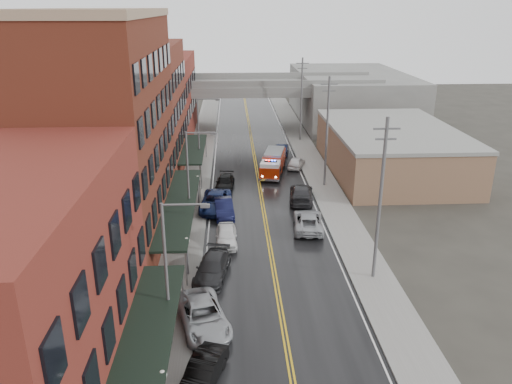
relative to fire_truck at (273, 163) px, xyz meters
name	(u,v)px	position (x,y,z in m)	size (l,w,h in m)	color
road	(262,204)	(-1.85, -9.47, -1.40)	(11.00, 160.00, 0.02)	black
sidewalk_left	(190,205)	(-9.15, -9.47, -1.33)	(3.00, 160.00, 0.15)	slate
sidewalk_right	(334,202)	(5.45, -9.47, -1.33)	(3.00, 160.00, 0.15)	slate
curb_left	(206,204)	(-7.50, -9.47, -1.33)	(0.30, 160.00, 0.15)	gray
curb_right	(318,202)	(3.80, -9.47, -1.33)	(0.30, 160.00, 0.15)	gray
brick_building_a	(15,297)	(-15.15, -35.47, 4.59)	(9.00, 18.00, 12.00)	maroon
brick_building_b	(103,136)	(-15.15, -16.47, 7.59)	(9.00, 20.00, 18.00)	#572317
brick_building_c	(141,111)	(-15.15, 1.03, 6.09)	(9.00, 15.00, 15.00)	#5D291C
brick_building_far	(161,98)	(-15.15, 18.53, 4.59)	(9.00, 20.00, 12.00)	maroon
tan_building	(391,151)	(14.15, 0.53, 1.09)	(14.00, 22.00, 5.00)	#936A4F
right_far_block	(351,96)	(16.15, 30.53, 2.59)	(18.00, 30.00, 8.00)	slate
awning_0	(145,346)	(-9.34, -35.47, 1.58)	(2.60, 16.00, 3.09)	black
awning_1	(180,204)	(-9.34, -16.47, 1.58)	(2.60, 18.00, 3.09)	black
awning_2	(194,149)	(-9.34, 1.03, 1.58)	(2.60, 13.00, 3.09)	black
globe_lamp_1	(187,248)	(-8.25, -23.47, 0.91)	(0.44, 0.44, 3.12)	#59595B
globe_lamp_2	(198,183)	(-8.25, -9.47, 0.91)	(0.44, 0.44, 3.12)	#59595B
street_lamp_0	(170,267)	(-8.40, -31.47, 3.78)	(2.64, 0.22, 9.00)	#59595B
street_lamp_1	(191,175)	(-8.40, -15.47, 3.78)	(2.64, 0.22, 9.00)	#59595B
street_lamp_2	(201,131)	(-8.40, 0.53, 3.78)	(2.64, 0.22, 9.00)	#59595B
utility_pole_0	(380,198)	(5.35, -24.47, 4.90)	(1.80, 0.24, 12.00)	#59595B
utility_pole_1	(327,130)	(5.35, -4.47, 4.90)	(1.80, 0.24, 12.00)	#59595B
utility_pole_2	(301,98)	(5.35, 15.53, 4.90)	(1.80, 0.24, 12.00)	#59595B
overpass	(250,93)	(-1.85, 22.53, 4.58)	(40.00, 10.00, 7.50)	slate
fire_truck	(273,163)	(0.00, 0.00, 0.00)	(3.98, 7.43, 2.60)	#9C1F07
parked_car_left_1	(203,372)	(-6.59, -34.77, -0.70)	(1.49, 4.28, 1.41)	black
parked_car_left_2	(203,316)	(-6.85, -29.81, -0.59)	(2.70, 5.86, 1.63)	#9EA1A5
parked_car_left_3	(212,268)	(-6.45, -23.77, -0.64)	(2.14, 5.28, 1.53)	black
parked_car_left_4	(226,236)	(-5.45, -18.27, -0.66)	(1.76, 4.38, 1.49)	white
parked_car_left_5	(224,208)	(-5.72, -12.27, -0.61)	(1.69, 4.83, 1.59)	black
parked_car_left_6	(215,202)	(-6.54, -10.67, -0.58)	(2.75, 5.97, 1.66)	navy
parked_car_left_7	(225,183)	(-5.67, -4.67, -0.73)	(1.89, 4.64, 1.35)	black
parked_car_right_0	(308,221)	(1.83, -15.67, -0.64)	(2.55, 5.54, 1.54)	#9EA1A5
parked_car_right_1	(301,193)	(2.15, -8.83, -0.57)	(2.35, 5.77, 1.67)	#28282B
parked_car_right_2	(296,162)	(3.10, 2.33, -0.71)	(1.64, 4.08, 1.39)	white
parked_car_right_3	(282,149)	(1.92, 8.33, -0.67)	(1.55, 4.45, 1.47)	black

